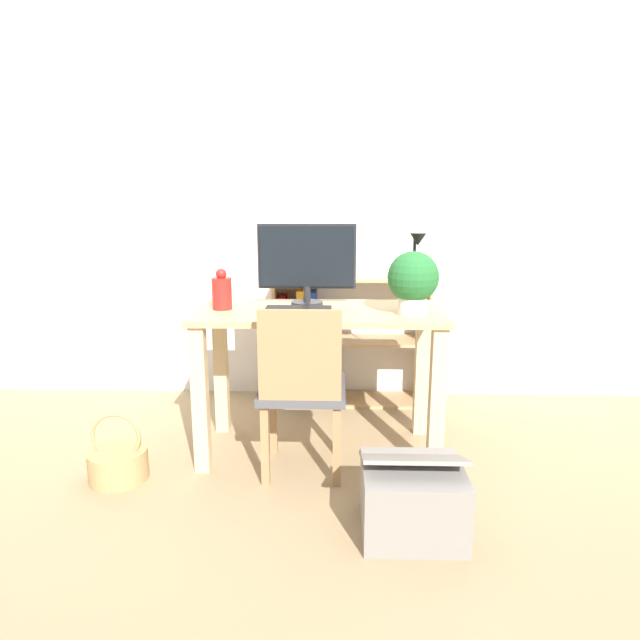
# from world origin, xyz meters

# --- Properties ---
(ground_plane) EXTENTS (10.00, 10.00, 0.00)m
(ground_plane) POSITION_xyz_m (0.00, 0.00, 0.00)
(ground_plane) COLOR #997F5B
(wall_back) EXTENTS (8.00, 0.05, 2.60)m
(wall_back) POSITION_xyz_m (0.00, 0.88, 1.30)
(wall_back) COLOR white
(wall_back) RESTS_ON ground_plane
(desk) EXTENTS (1.22, 0.57, 0.75)m
(desk) POSITION_xyz_m (0.00, 0.00, 0.58)
(desk) COLOR tan
(desk) RESTS_ON ground_plane
(monitor) EXTENTS (0.50, 0.16, 0.41)m
(monitor) POSITION_xyz_m (-0.07, 0.13, 0.98)
(monitor) COLOR #232326
(monitor) RESTS_ON desk
(keyboard) EXTENTS (0.32, 0.15, 0.02)m
(keyboard) POSITION_xyz_m (-0.10, -0.04, 0.75)
(keyboard) COLOR black
(keyboard) RESTS_ON desk
(vase) EXTENTS (0.10, 0.10, 0.20)m
(vase) POSITION_xyz_m (-0.48, 0.00, 0.83)
(vase) COLOR #B2231E
(vase) RESTS_ON desk
(desk_lamp) EXTENTS (0.10, 0.19, 0.37)m
(desk_lamp) POSITION_xyz_m (0.47, 0.03, 0.97)
(desk_lamp) COLOR black
(desk_lamp) RESTS_ON desk
(potted_plant) EXTENTS (0.24, 0.24, 0.30)m
(potted_plant) POSITION_xyz_m (0.44, -0.11, 0.91)
(potted_plant) COLOR silver
(potted_plant) RESTS_ON desk
(chair) EXTENTS (0.40, 0.40, 0.82)m
(chair) POSITION_xyz_m (-0.07, -0.26, 0.44)
(chair) COLOR #4C4C51
(chair) RESTS_ON ground_plane
(bookshelf) EXTENTS (0.97, 0.28, 0.81)m
(bookshelf) POSITION_xyz_m (-0.00, 0.70, 0.39)
(bookshelf) COLOR tan
(bookshelf) RESTS_ON ground_plane
(basket) EXTENTS (0.27, 0.27, 0.33)m
(basket) POSITION_xyz_m (-0.93, -0.33, 0.08)
(basket) COLOR tan
(basket) RESTS_ON ground_plane
(storage_box) EXTENTS (0.40, 0.42, 0.35)m
(storage_box) POSITION_xyz_m (0.38, -0.69, 0.14)
(storage_box) COLOR gray
(storage_box) RESTS_ON ground_plane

